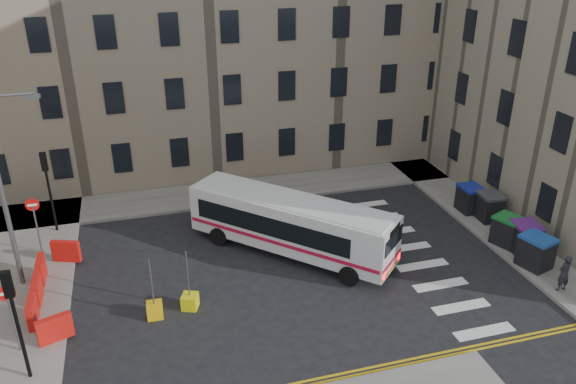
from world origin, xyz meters
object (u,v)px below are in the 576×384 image
streetlamp (2,193)px  bollard_chevron (190,301)px  wheelie_bin_c (508,230)px  pedestrian (564,273)px  bollard_yellow (155,310)px  wheelie_bin_b (525,238)px  wheelie_bin_d (489,207)px  bus (290,223)px  wheelie_bin_a (536,252)px  wheelie_bin_e (470,198)px

streetlamp → bollard_chevron: bearing=-27.9°
streetlamp → wheelie_bin_c: bearing=-7.3°
pedestrian → bollard_yellow: 16.50m
streetlamp → wheelie_bin_b: (21.89, -3.60, -3.47)m
wheelie_bin_d → bollard_chevron: wheelie_bin_d is taller
bus → pedestrian: size_ratio=5.29×
bus → wheelie_bin_d: 10.64m
wheelie_bin_b → wheelie_bin_d: wheelie_bin_b is taller
wheelie_bin_b → pedestrian: 3.12m
wheelie_bin_c → wheelie_bin_d: bearing=52.3°
bus → pedestrian: (9.82, -6.21, -0.58)m
bus → wheelie_bin_c: bus is taller
wheelie_bin_a → wheelie_bin_e: (0.26, 5.60, -0.03)m
wheelie_bin_b → wheelie_bin_e: bearing=98.8°
bus → wheelie_bin_b: size_ratio=5.96×
streetlamp → wheelie_bin_b: streetlamp is taller
wheelie_bin_e → bollard_yellow: (-16.60, -4.47, -0.55)m
wheelie_bin_a → wheelie_bin_c: wheelie_bin_a is taller
bus → streetlamp: bearing=133.5°
bollard_chevron → wheelie_bin_d: bearing=11.4°
wheelie_bin_c → bollard_yellow: bearing=160.6°
bus → wheelie_bin_e: bearing=-37.2°
wheelie_bin_d → bollard_chevron: bearing=-165.0°
wheelie_bin_a → bollard_yellow: size_ratio=2.65×
streetlamp → wheelie_bin_a: size_ratio=5.11×
wheelie_bin_a → wheelie_bin_d: size_ratio=1.13×
bus → bollard_chevron: (-5.01, -3.02, -1.24)m
streetlamp → wheelie_bin_c: size_ratio=5.11×
streetlamp → wheelie_bin_b: bearing=-9.3°
wheelie_bin_a → pedestrian: pedestrian is taller
bus → bollard_chevron: bearing=166.9°
bus → bollard_chevron: size_ratio=14.28×
wheelie_bin_d → pedestrian: 6.39m
bus → bollard_yellow: size_ratio=14.28×
bus → wheelie_bin_c: bearing=-57.2°
streetlamp → wheelie_bin_a: streetlamp is taller
wheelie_bin_a → bollard_chevron: (-14.96, 1.32, -0.59)m
streetlamp → wheelie_bin_a: bearing=-12.6°
wheelie_bin_e → wheelie_bin_c: bearing=-94.8°
wheelie_bin_a → wheelie_bin_d: bearing=64.9°
wheelie_bin_b → bollard_chevron: size_ratio=2.40×
streetlamp → wheelie_bin_d: (22.24, -0.34, -3.48)m
bollard_chevron → wheelie_bin_b: bearing=-0.4°
wheelie_bin_b → bollard_chevron: (-15.28, 0.11, -0.57)m
bollard_chevron → wheelie_bin_e: bearing=15.7°
wheelie_bin_c → wheelie_bin_e: wheelie_bin_c is taller
wheelie_bin_c → bollard_yellow: 16.39m
wheelie_bin_b → wheelie_bin_c: size_ratio=0.90×
bus → pedestrian: 11.63m
streetlamp → bollard_yellow: size_ratio=13.57×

